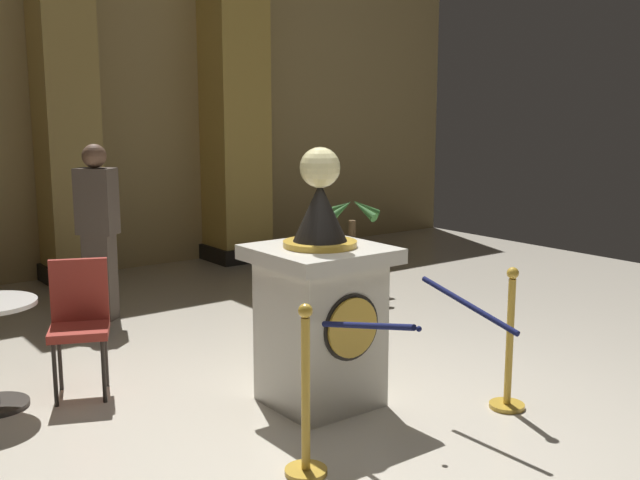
% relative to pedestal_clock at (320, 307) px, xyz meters
% --- Properties ---
extents(ground_plane, '(12.63, 12.63, 0.00)m').
position_rel_pedestal_clock_xyz_m(ground_plane, '(-0.09, -0.25, -0.69)').
color(ground_plane, beige).
extents(back_wall, '(12.63, 0.16, 4.15)m').
position_rel_pedestal_clock_xyz_m(back_wall, '(-0.09, 5.12, 1.39)').
color(back_wall, tan).
rests_on(back_wall, ground_plane).
extents(pedestal_clock, '(0.83, 0.83, 1.77)m').
position_rel_pedestal_clock_xyz_m(pedestal_clock, '(0.00, 0.00, 0.00)').
color(pedestal_clock, beige).
rests_on(pedestal_clock, ground_plane).
extents(stanchion_near, '(0.24, 0.24, 0.98)m').
position_rel_pedestal_clock_xyz_m(stanchion_near, '(-0.68, -0.77, -0.35)').
color(stanchion_near, gold).
rests_on(stanchion_near, ground_plane).
extents(stanchion_far, '(0.24, 0.24, 0.98)m').
position_rel_pedestal_clock_xyz_m(stanchion_far, '(0.96, -0.84, -0.35)').
color(stanchion_far, gold).
rests_on(stanchion_far, ground_plane).
extents(velvet_rope, '(0.89, 0.87, 0.22)m').
position_rel_pedestal_clock_xyz_m(velvet_rope, '(0.14, -0.81, 0.10)').
color(velvet_rope, '#141947').
extents(column_right, '(0.86, 0.86, 3.99)m').
position_rel_pedestal_clock_xyz_m(column_right, '(2.13, 4.72, 1.29)').
color(column_right, black).
rests_on(column_right, ground_plane).
extents(column_centre_rear, '(0.73, 0.73, 3.99)m').
position_rel_pedestal_clock_xyz_m(column_centre_rear, '(-0.09, 4.72, 1.29)').
color(column_centre_rear, black).
rests_on(column_centre_rear, ground_plane).
extents(potted_palm_right, '(0.70, 0.70, 1.07)m').
position_rel_pedestal_clock_xyz_m(potted_palm_right, '(2.20, 2.34, -0.36)').
color(potted_palm_right, black).
rests_on(potted_palm_right, ground_plane).
extents(bystander_guest, '(0.40, 0.42, 1.69)m').
position_rel_pedestal_clock_xyz_m(bystander_guest, '(-0.43, 2.95, 0.21)').
color(bystander_guest, brown).
rests_on(bystander_guest, ground_plane).
extents(cafe_chair_red, '(0.53, 0.53, 0.96)m').
position_rel_pedestal_clock_xyz_m(cafe_chair_red, '(-1.25, 1.18, -0.11)').
color(cafe_chair_red, black).
rests_on(cafe_chair_red, ground_plane).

